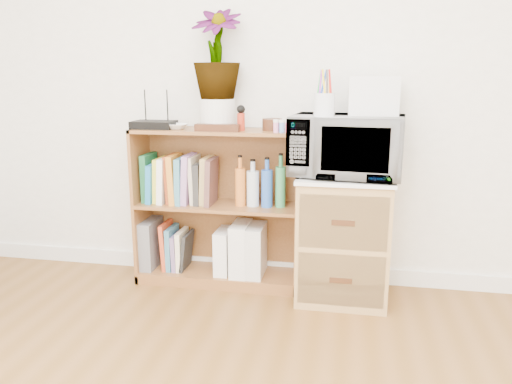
# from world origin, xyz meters

# --- Properties ---
(skirting_board) EXTENTS (4.00, 0.02, 0.10)m
(skirting_board) POSITION_xyz_m (0.00, 2.24, 0.05)
(skirting_board) COLOR white
(skirting_board) RESTS_ON ground
(bookshelf) EXTENTS (1.00, 0.30, 0.95)m
(bookshelf) POSITION_xyz_m (-0.35, 2.10, 0.47)
(bookshelf) COLOR brown
(bookshelf) RESTS_ON ground
(wicker_unit) EXTENTS (0.50, 0.45, 0.70)m
(wicker_unit) POSITION_xyz_m (0.40, 2.02, 0.35)
(wicker_unit) COLOR #9E7542
(wicker_unit) RESTS_ON ground
(microwave) EXTENTS (0.63, 0.46, 0.33)m
(microwave) POSITION_xyz_m (0.40, 2.02, 0.88)
(microwave) COLOR white
(microwave) RESTS_ON wicker_unit
(pen_cup) EXTENTS (0.11, 0.11, 0.12)m
(pen_cup) POSITION_xyz_m (0.28, 1.93, 1.11)
(pen_cup) COLOR silver
(pen_cup) RESTS_ON microwave
(small_appliance) EXTENTS (0.26, 0.22, 0.21)m
(small_appliance) POSITION_xyz_m (0.53, 2.07, 1.15)
(small_appliance) COLOR silver
(small_appliance) RESTS_ON microwave
(router) EXTENTS (0.25, 0.17, 0.04)m
(router) POSITION_xyz_m (-0.73, 2.08, 0.97)
(router) COLOR black
(router) RESTS_ON bookshelf
(white_bowl) EXTENTS (0.13, 0.13, 0.03)m
(white_bowl) POSITION_xyz_m (-0.59, 2.07, 0.97)
(white_bowl) COLOR white
(white_bowl) RESTS_ON bookshelf
(plant_pot) EXTENTS (0.21, 0.21, 0.17)m
(plant_pot) POSITION_xyz_m (-0.35, 2.12, 1.04)
(plant_pot) COLOR silver
(plant_pot) RESTS_ON bookshelf
(potted_plant) EXTENTS (0.28, 0.28, 0.50)m
(potted_plant) POSITION_xyz_m (-0.35, 2.12, 1.38)
(potted_plant) COLOR #3D7B31
(potted_plant) RESTS_ON plant_pot
(trinket_box) EXTENTS (0.25, 0.06, 0.04)m
(trinket_box) POSITION_xyz_m (-0.32, 2.00, 0.97)
(trinket_box) COLOR #371A0F
(trinket_box) RESTS_ON bookshelf
(kokeshi_doll) EXTENTS (0.04, 0.04, 0.10)m
(kokeshi_doll) POSITION_xyz_m (-0.20, 2.06, 1.00)
(kokeshi_doll) COLOR #A62714
(kokeshi_doll) RESTS_ON bookshelf
(wooden_bowl) EXTENTS (0.11, 0.11, 0.07)m
(wooden_bowl) POSITION_xyz_m (-0.02, 2.11, 0.98)
(wooden_bowl) COLOR #381C0F
(wooden_bowl) RESTS_ON bookshelf
(paint_jars) EXTENTS (0.11, 0.04, 0.05)m
(paint_jars) POSITION_xyz_m (0.04, 2.01, 0.98)
(paint_jars) COLOR pink
(paint_jars) RESTS_ON bookshelf
(file_box) EXTENTS (0.09, 0.24, 0.30)m
(file_box) POSITION_xyz_m (-0.80, 2.10, 0.22)
(file_box) COLOR slate
(file_box) RESTS_ON bookshelf
(magazine_holder_left) EXTENTS (0.09, 0.22, 0.27)m
(magazine_holder_left) POSITION_xyz_m (-0.32, 2.09, 0.20)
(magazine_holder_left) COLOR white
(magazine_holder_left) RESTS_ON bookshelf
(magazine_holder_mid) EXTENTS (0.10, 0.25, 0.32)m
(magazine_holder_mid) POSITION_xyz_m (-0.21, 2.09, 0.23)
(magazine_holder_mid) COLOR white
(magazine_holder_mid) RESTS_ON bookshelf
(magazine_holder_right) EXTENTS (0.10, 0.25, 0.31)m
(magazine_holder_right) POSITION_xyz_m (-0.12, 2.09, 0.22)
(magazine_holder_right) COLOR silver
(magazine_holder_right) RESTS_ON bookshelf
(cookbooks) EXTENTS (0.45, 0.20, 0.30)m
(cookbooks) POSITION_xyz_m (-0.59, 2.10, 0.64)
(cookbooks) COLOR #1A6136
(cookbooks) RESTS_ON bookshelf
(liquor_bottles) EXTENTS (0.30, 0.07, 0.31)m
(liquor_bottles) POSITION_xyz_m (-0.10, 2.10, 0.64)
(liquor_bottles) COLOR orange
(liquor_bottles) RESTS_ON bookshelf
(lower_books) EXTENTS (0.17, 0.19, 0.29)m
(lower_books) POSITION_xyz_m (-0.63, 2.10, 0.20)
(lower_books) COLOR #C54422
(lower_books) RESTS_ON bookshelf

